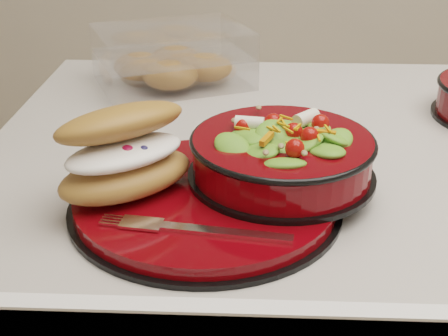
{
  "coord_description": "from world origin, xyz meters",
  "views": [
    {
      "loc": [
        -0.26,
        -0.79,
        1.25
      ],
      "look_at": [
        -0.29,
        -0.17,
        0.94
      ],
      "focal_mm": 50.0,
      "sensor_mm": 36.0,
      "label": 1
    }
  ],
  "objects_px": {
    "dinner_plate": "(206,200)",
    "croissant": "(126,153)",
    "pastry_box": "(173,59)",
    "salad_bowl": "(282,150)",
    "fork": "(199,230)"
  },
  "relations": [
    {
      "from": "dinner_plate",
      "to": "croissant",
      "type": "bearing_deg",
      "value": 179.19
    },
    {
      "from": "pastry_box",
      "to": "dinner_plate",
      "type": "bearing_deg",
      "value": -102.14
    },
    {
      "from": "dinner_plate",
      "to": "salad_bowl",
      "type": "relative_size",
      "value": 1.41
    },
    {
      "from": "dinner_plate",
      "to": "fork",
      "type": "bearing_deg",
      "value": -90.85
    },
    {
      "from": "salad_bowl",
      "to": "croissant",
      "type": "relative_size",
      "value": 1.23
    },
    {
      "from": "fork",
      "to": "pastry_box",
      "type": "xyz_separation_m",
      "value": [
        -0.09,
        0.51,
        0.02
      ]
    },
    {
      "from": "salad_bowl",
      "to": "croissant",
      "type": "height_order",
      "value": "croissant"
    },
    {
      "from": "dinner_plate",
      "to": "croissant",
      "type": "relative_size",
      "value": 1.74
    },
    {
      "from": "dinner_plate",
      "to": "croissant",
      "type": "xyz_separation_m",
      "value": [
        -0.09,
        0.0,
        0.06
      ]
    },
    {
      "from": "dinner_plate",
      "to": "salad_bowl",
      "type": "height_order",
      "value": "salad_bowl"
    },
    {
      "from": "pastry_box",
      "to": "salad_bowl",
      "type": "bearing_deg",
      "value": -89.81
    },
    {
      "from": "croissant",
      "to": "fork",
      "type": "bearing_deg",
      "value": -81.89
    },
    {
      "from": "dinner_plate",
      "to": "pastry_box",
      "type": "xyz_separation_m",
      "value": [
        -0.09,
        0.43,
        0.03
      ]
    },
    {
      "from": "dinner_plate",
      "to": "salad_bowl",
      "type": "distance_m",
      "value": 0.1
    },
    {
      "from": "croissant",
      "to": "fork",
      "type": "height_order",
      "value": "croissant"
    }
  ]
}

